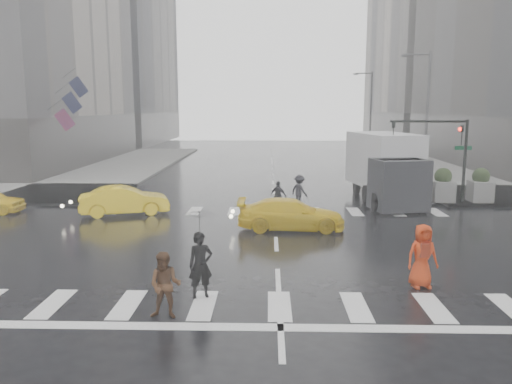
{
  "coord_description": "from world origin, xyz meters",
  "views": [
    {
      "loc": [
        -0.29,
        -18.35,
        5.13
      ],
      "look_at": [
        -0.82,
        2.0,
        1.66
      ],
      "focal_mm": 35.0,
      "sensor_mm": 36.0,
      "label": 1
    }
  ],
  "objects_px": {
    "taxi_mid": "(125,200)",
    "box_truck": "(387,166)",
    "pedestrian_orange": "(422,256)",
    "traffic_signal_pole": "(447,144)",
    "pedestrian_brown": "(165,285)"
  },
  "relations": [
    {
      "from": "traffic_signal_pole",
      "to": "box_truck",
      "type": "height_order",
      "value": "traffic_signal_pole"
    },
    {
      "from": "box_truck",
      "to": "traffic_signal_pole",
      "type": "bearing_deg",
      "value": -24.68
    },
    {
      "from": "traffic_signal_pole",
      "to": "taxi_mid",
      "type": "distance_m",
      "value": 16.7
    },
    {
      "from": "pedestrian_orange",
      "to": "taxi_mid",
      "type": "height_order",
      "value": "pedestrian_orange"
    },
    {
      "from": "box_truck",
      "to": "pedestrian_orange",
      "type": "bearing_deg",
      "value": -110.16
    },
    {
      "from": "taxi_mid",
      "to": "box_truck",
      "type": "xyz_separation_m",
      "value": [
        13.38,
        3.58,
        1.29
      ]
    },
    {
      "from": "traffic_signal_pole",
      "to": "box_truck",
      "type": "distance_m",
      "value": 3.2
    },
    {
      "from": "traffic_signal_pole",
      "to": "pedestrian_orange",
      "type": "relative_size",
      "value": 2.43
    },
    {
      "from": "traffic_signal_pole",
      "to": "taxi_mid",
      "type": "xyz_separation_m",
      "value": [
        -16.25,
        -2.9,
        -2.53
      ]
    },
    {
      "from": "traffic_signal_pole",
      "to": "taxi_mid",
      "type": "relative_size",
      "value": 1.07
    },
    {
      "from": "pedestrian_brown",
      "to": "taxi_mid",
      "type": "bearing_deg",
      "value": 113.53
    },
    {
      "from": "box_truck",
      "to": "pedestrian_brown",
      "type": "bearing_deg",
      "value": -131.44
    },
    {
      "from": "pedestrian_brown",
      "to": "taxi_mid",
      "type": "xyz_separation_m",
      "value": [
        -4.44,
        11.9,
        -0.14
      ]
    },
    {
      "from": "traffic_signal_pole",
      "to": "box_truck",
      "type": "relative_size",
      "value": 0.65
    },
    {
      "from": "taxi_mid",
      "to": "box_truck",
      "type": "bearing_deg",
      "value": -92.0
    }
  ]
}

